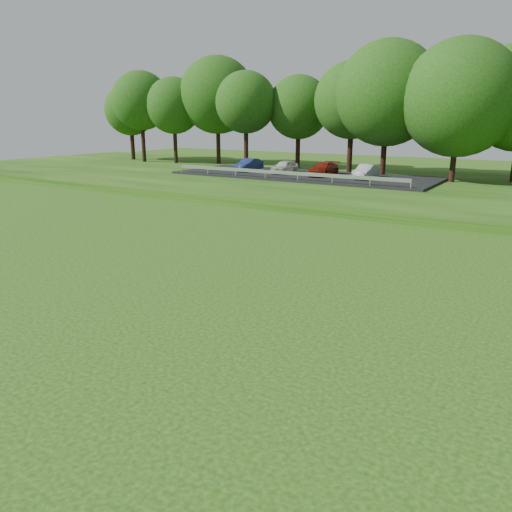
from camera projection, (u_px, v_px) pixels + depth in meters
The scene contains 1 object.
parking_lot at pixel (303, 172), 45.76m from camera, with size 24.00×9.00×1.38m.
Camera 1 is at (-3.18, -8.66, 5.83)m, focal length 35.00 mm.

